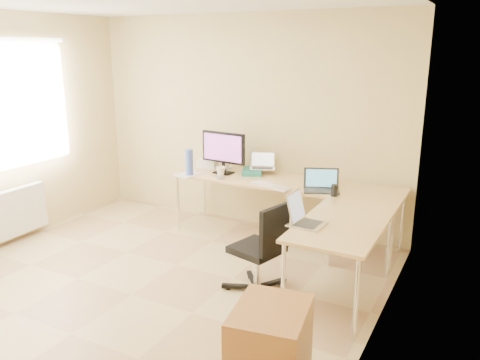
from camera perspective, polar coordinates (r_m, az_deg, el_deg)
The scene contains 22 objects.
floor at distance 4.69m, azimuth -12.67°, elevation -13.03°, with size 4.50×4.50×0.00m, color tan.
wall_back at distance 6.07m, azimuth 0.51°, elevation 6.84°, with size 4.50×4.50×0.00m, color #D0BF7A.
wall_right at distance 3.27m, azimuth 15.10°, elevation -1.12°, with size 4.50×4.50×0.00m, color #D0BF7A.
desk_main at distance 5.64m, azimuth 5.16°, elevation -3.68°, with size 2.65×0.70×0.73m, color tan.
desk_return at distance 4.46m, azimuth 11.77°, elevation -9.25°, with size 0.70×1.30×0.73m, color tan.
monitor at distance 5.79m, azimuth -1.96°, elevation 3.23°, with size 0.59×0.19×0.51m, color black.
book_stack at distance 5.83m, azimuth 1.46°, elevation 1.01°, with size 0.23×0.32×0.05m, color #1D6A63.
laptop_center at distance 5.82m, azimuth 2.66°, elevation 2.25°, with size 0.30×0.23×0.20m, color silver.
laptop_black at distance 5.16m, azimuth 9.59°, elevation -0.06°, with size 0.37×0.27×0.23m, color #252525.
keyboard at distance 5.28m, azimuth 3.67°, elevation -0.71°, with size 0.47×0.13×0.02m, color beige.
mouse at distance 5.26m, azimuth 4.01°, elevation -0.70°, with size 0.09×0.06×0.03m, color silver.
mug at distance 5.74m, azimuth -2.29°, elevation 1.06°, with size 0.11×0.11×0.11m, color white.
cd_stack at distance 5.60m, azimuth -2.34°, elevation 0.28°, with size 0.11×0.11×0.03m, color #B0ACCB.
water_bottle at distance 5.74m, azimuth -5.98°, elevation 2.08°, with size 0.09×0.09×0.32m, color #415FBC.
papers at distance 5.81m, azimuth -6.16°, elevation 0.65°, with size 0.22×0.31×0.01m, color silver.
white_box at distance 6.16m, azimuth -3.87°, elevation 1.94°, with size 0.24×0.18×0.09m, color white.
desk_fan at distance 6.03m, azimuth -1.45°, elevation 2.71°, with size 0.23×0.23×0.30m, color silver.
black_cup at distance 5.03m, azimuth 11.04°, elevation -1.20°, with size 0.07×0.07×0.12m, color black.
laptop_return at distance 4.16m, azimuth 7.95°, elevation -3.81°, with size 0.27×0.34×0.23m, color silver.
office_chair at distance 4.43m, azimuth 1.99°, elevation -7.19°, with size 0.53×0.53×0.88m, color black.
radiator at distance 6.21m, azimuth -24.88°, elevation -3.45°, with size 0.09×0.80×0.55m, color white.
window at distance 5.98m, azimuth -26.29°, elevation 7.56°, with size 0.10×1.80×1.40m, color white.
Camera 1 is at (2.77, -3.08, 2.20)m, focal length 36.29 mm.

